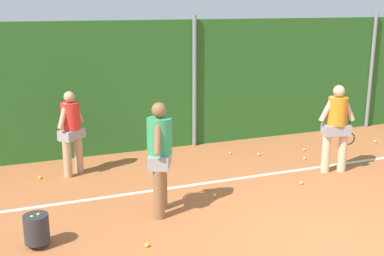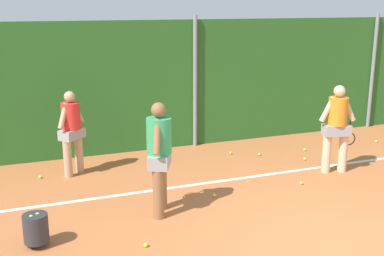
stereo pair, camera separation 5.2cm
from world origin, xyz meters
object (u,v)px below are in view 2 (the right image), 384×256
(tennis_ball_1, at_px, (305,150))
(player_foreground_near, at_px, (159,153))
(tennis_ball_7, at_px, (214,195))
(tennis_ball_10, at_px, (259,154))
(tennis_ball_9, at_px, (301,183))
(player_backcourt_far, at_px, (72,128))
(tennis_ball_12, at_px, (305,159))
(player_midcourt, at_px, (337,124))
(tennis_ball_3, at_px, (40,177))
(ball_hopper, at_px, (36,228))
(tennis_ball_2, at_px, (146,245))
(tennis_ball_5, at_px, (376,141))
(tennis_ball_13, at_px, (231,153))

(tennis_ball_1, bearing_deg, player_foreground_near, -153.47)
(tennis_ball_1, bearing_deg, tennis_ball_7, -149.94)
(tennis_ball_10, bearing_deg, tennis_ball_9, -93.57)
(player_foreground_near, distance_m, player_backcourt_far, 2.69)
(tennis_ball_7, relative_size, tennis_ball_12, 1.00)
(player_midcourt, height_order, tennis_ball_3, player_midcourt)
(ball_hopper, xyz_separation_m, tennis_ball_3, (0.23, 2.90, -0.26))
(tennis_ball_2, height_order, tennis_ball_10, same)
(ball_hopper, height_order, tennis_ball_3, ball_hopper)
(player_backcourt_far, height_order, tennis_ball_5, player_backcourt_far)
(player_foreground_near, bearing_deg, tennis_ball_5, -46.85)
(tennis_ball_9, height_order, tennis_ball_13, same)
(player_backcourt_far, distance_m, tennis_ball_2, 3.67)
(tennis_ball_3, bearing_deg, tennis_ball_7, -36.04)
(player_foreground_near, bearing_deg, tennis_ball_9, -59.71)
(player_backcourt_far, relative_size, tennis_ball_7, 26.42)
(tennis_ball_5, bearing_deg, tennis_ball_7, -161.23)
(tennis_ball_2, relative_size, tennis_ball_5, 1.00)
(tennis_ball_1, distance_m, tennis_ball_10, 1.20)
(ball_hopper, height_order, tennis_ball_1, ball_hopper)
(ball_hopper, xyz_separation_m, tennis_ball_5, (8.40, 2.57, -0.26))
(player_midcourt, xyz_separation_m, ball_hopper, (-6.03, -1.14, -0.74))
(ball_hopper, height_order, tennis_ball_12, ball_hopper)
(tennis_ball_13, bearing_deg, tennis_ball_10, -29.24)
(tennis_ball_7, height_order, tennis_ball_10, same)
(tennis_ball_5, bearing_deg, tennis_ball_10, 178.29)
(ball_hopper, distance_m, tennis_ball_7, 3.25)
(player_foreground_near, height_order, tennis_ball_9, player_foreground_near)
(player_midcourt, relative_size, tennis_ball_10, 27.83)
(tennis_ball_1, distance_m, tennis_ball_7, 3.64)
(tennis_ball_3, distance_m, tennis_ball_9, 5.21)
(player_backcourt_far, bearing_deg, tennis_ball_12, -51.58)
(ball_hopper, bearing_deg, tennis_ball_7, 13.93)
(tennis_ball_1, xyz_separation_m, tennis_ball_10, (-1.20, 0.06, 0.00))
(player_foreground_near, distance_m, tennis_ball_3, 3.19)
(tennis_ball_3, height_order, tennis_ball_9, same)
(tennis_ball_1, height_order, tennis_ball_10, same)
(ball_hopper, height_order, tennis_ball_13, ball_hopper)
(tennis_ball_5, height_order, tennis_ball_7, same)
(tennis_ball_2, relative_size, tennis_ball_10, 1.00)
(player_foreground_near, xyz_separation_m, tennis_ball_7, (1.12, 0.31, -1.03))
(tennis_ball_9, bearing_deg, tennis_ball_3, 155.60)
(player_midcourt, xyz_separation_m, tennis_ball_3, (-5.80, 1.76, -1.00))
(tennis_ball_2, height_order, tennis_ball_5, same)
(tennis_ball_3, bearing_deg, player_foreground_near, -53.65)
(tennis_ball_7, xyz_separation_m, tennis_ball_10, (1.96, 1.89, 0.00))
(tennis_ball_7, bearing_deg, tennis_ball_10, 43.98)
(tennis_ball_7, bearing_deg, tennis_ball_2, -140.84)
(player_midcourt, height_order, tennis_ball_9, player_midcourt)
(player_foreground_near, relative_size, tennis_ball_9, 28.86)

